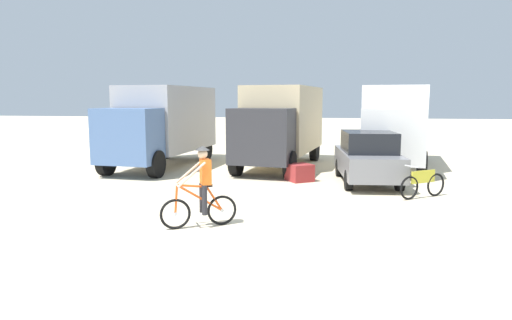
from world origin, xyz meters
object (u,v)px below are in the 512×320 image
cyclist_orange_shirt (201,190)px  supply_crate (300,173)px  box_truck_avon_van (394,122)px  sedan_parked (368,157)px  box_truck_grey_hauler (163,122)px  box_truck_tan_camper (281,122)px  bicycle_spare (423,184)px

cyclist_orange_shirt → supply_crate: bearing=74.2°
box_truck_avon_van → cyclist_orange_shirt: 11.47m
sedan_parked → supply_crate: (-2.28, 0.02, -0.59)m
box_truck_grey_hauler → box_truck_avon_van: (9.55, 1.45, 0.00)m
box_truck_avon_van → sedan_parked: (-1.33, -4.04, -0.99)m
box_truck_grey_hauler → box_truck_tan_camper: (4.91, 0.74, 0.00)m
box_truck_grey_hauler → cyclist_orange_shirt: bearing=-64.0°
cyclist_orange_shirt → sedan_parked: bearing=56.6°
box_truck_avon_van → sedan_parked: box_truck_avon_van is taller
sedan_parked → cyclist_orange_shirt: bearing=-123.4°
box_truck_grey_hauler → box_truck_tan_camper: 4.97m
box_truck_avon_van → supply_crate: 5.63m
cyclist_orange_shirt → supply_crate: size_ratio=2.27×
supply_crate → sedan_parked: bearing=-0.4°
box_truck_avon_van → bicycle_spare: box_truck_avon_van is taller
sedan_parked → box_truck_avon_van: bearing=71.8°
cyclist_orange_shirt → supply_crate: 6.34m
box_truck_grey_hauler → cyclist_orange_shirt: box_truck_grey_hauler is taller
box_truck_tan_camper → supply_crate: (1.03, -3.31, -1.58)m
box_truck_tan_camper → cyclist_orange_shirt: size_ratio=3.85×
box_truck_tan_camper → bicycle_spare: size_ratio=4.92×
box_truck_grey_hauler → box_truck_avon_van: same height
box_truck_avon_van → cyclist_orange_shirt: bearing=-117.8°
box_truck_avon_van → supply_crate: size_ratio=8.72×
box_truck_tan_camper → box_truck_avon_van: same height
box_truck_tan_camper → supply_crate: size_ratio=8.73×
box_truck_tan_camper → cyclist_orange_shirt: box_truck_tan_camper is taller
box_truck_avon_van → sedan_parked: bearing=-108.2°
bicycle_spare → box_truck_avon_van: bearing=90.8°
box_truck_avon_van → supply_crate: (-3.61, -4.03, -1.58)m
box_truck_avon_van → cyclist_orange_shirt: box_truck_avon_van is taller
box_truck_grey_hauler → supply_crate: size_ratio=8.63×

